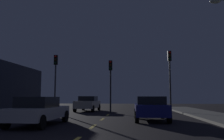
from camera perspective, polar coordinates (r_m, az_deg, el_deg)
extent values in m
plane|color=black|center=(12.32, -4.06, -12.83)|extent=(80.00, 80.00, 0.00)
cube|color=#EACC4C|center=(11.73, -4.50, -13.13)|extent=(0.16, 1.60, 0.01)
cube|color=#EACC4C|center=(15.48, -2.31, -11.51)|extent=(0.16, 1.60, 0.01)
cube|color=#EACC4C|center=(19.24, -0.98, -10.52)|extent=(0.16, 1.60, 0.01)
cylinder|color=#4C4C51|center=(22.66, -13.24, -3.11)|extent=(0.14, 0.14, 5.24)
cube|color=black|center=(22.88, -13.10, 2.32)|extent=(0.32, 0.24, 0.90)
sphere|color=red|center=(22.78, -13.20, 3.13)|extent=(0.20, 0.20, 0.20)
sphere|color=#3F2D0C|center=(22.73, -13.22, 2.38)|extent=(0.20, 0.20, 0.20)
sphere|color=#0C3319|center=(22.69, -13.24, 1.63)|extent=(0.20, 0.20, 0.20)
cylinder|color=#2D2D30|center=(21.67, -0.35, -3.88)|extent=(0.14, 0.14, 4.68)
cube|color=black|center=(21.83, -0.35, 1.08)|extent=(0.32, 0.24, 0.90)
sphere|color=red|center=(21.72, -0.38, 1.92)|extent=(0.20, 0.20, 0.20)
sphere|color=#3F2D0C|center=(21.67, -0.38, 1.14)|extent=(0.20, 0.20, 0.20)
sphere|color=#0C3319|center=(21.64, -0.38, 0.35)|extent=(0.20, 0.20, 0.20)
cylinder|color=#2D2D30|center=(21.90, 13.54, -2.67)|extent=(0.14, 0.14, 5.48)
cube|color=black|center=(22.16, 13.39, 3.25)|extent=(0.32, 0.24, 0.90)
sphere|color=red|center=(22.06, 13.43, 4.09)|extent=(0.20, 0.20, 0.20)
sphere|color=#3F2D0C|center=(22.00, 13.45, 3.32)|extent=(0.20, 0.20, 0.20)
sphere|color=#0C3319|center=(21.96, 13.47, 2.55)|extent=(0.20, 0.20, 0.20)
cube|color=navy|center=(14.74, 9.10, -9.20)|extent=(1.84, 4.04, 0.65)
cube|color=black|center=(14.52, 9.12, -7.07)|extent=(1.61, 1.82, 0.46)
cylinder|color=black|center=(16.18, 5.64, -10.14)|extent=(0.22, 0.64, 0.64)
cylinder|color=black|center=(16.30, 11.74, -10.01)|extent=(0.22, 0.64, 0.64)
cylinder|color=black|center=(13.25, 5.89, -10.97)|extent=(0.22, 0.64, 0.64)
cylinder|color=black|center=(13.40, 13.33, -10.78)|extent=(0.22, 0.64, 0.64)
cube|color=silver|center=(12.69, -16.76, -9.65)|extent=(1.93, 4.44, 0.57)
cube|color=black|center=(12.47, -17.09, -7.23)|extent=(1.62, 2.03, 0.51)
cylinder|color=black|center=(14.53, -17.15, -10.32)|extent=(0.25, 0.65, 0.64)
cylinder|color=black|center=(13.96, -10.97, -10.65)|extent=(0.25, 0.65, 0.64)
cylinder|color=black|center=(11.62, -23.83, -11.10)|extent=(0.25, 0.65, 0.64)
cylinder|color=black|center=(10.90, -16.34, -11.74)|extent=(0.25, 0.65, 0.64)
cube|color=beige|center=(24.42, -5.73, -8.05)|extent=(2.01, 4.51, 0.70)
cube|color=black|center=(24.63, -5.61, -6.70)|extent=(1.68, 2.07, 0.45)
cylinder|color=black|center=(22.63, -4.56, -9.08)|extent=(0.25, 0.65, 0.64)
cylinder|color=black|center=(23.03, -8.74, -8.98)|extent=(0.25, 0.65, 0.64)
cylinder|color=black|center=(25.90, -3.08, -8.76)|extent=(0.25, 0.65, 0.64)
cylinder|color=black|center=(26.25, -6.76, -8.69)|extent=(0.25, 0.65, 0.64)
ellipsoid|color=silver|center=(13.82, 23.18, 14.70)|extent=(0.56, 0.36, 0.24)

